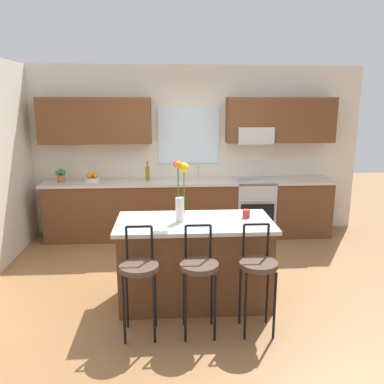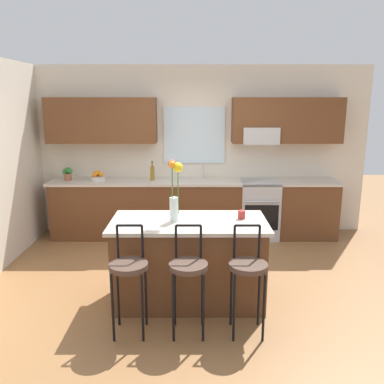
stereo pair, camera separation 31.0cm
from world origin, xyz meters
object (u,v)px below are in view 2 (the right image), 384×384
at_px(bar_stool_near, 129,271).
at_px(potted_plant_small, 68,173).
at_px(kitchen_island, 189,261).
at_px(flower_vase, 174,188).
at_px(fruit_bowl_oranges, 98,177).
at_px(mug_ceramic, 241,215).
at_px(bottle_olive_oil, 152,173).
at_px(bar_stool_middle, 188,271).
at_px(oven_range, 258,209).
at_px(bar_stool_far, 248,271).

relative_size(bar_stool_near, potted_plant_small, 4.95).
xyz_separation_m(kitchen_island, flower_vase, (-0.15, -0.01, 0.81)).
relative_size(bar_stool_near, fruit_bowl_oranges, 4.34).
bearing_deg(mug_ceramic, flower_vase, -172.86).
bearing_deg(bottle_olive_oil, kitchen_island, -74.60).
bearing_deg(bottle_olive_oil, flower_vase, -78.41).
bearing_deg(bar_stool_middle, oven_range, 68.14).
relative_size(fruit_bowl_oranges, potted_plant_small, 1.14).
distance_m(oven_range, bar_stool_middle, 2.96).
height_order(kitchen_island, flower_vase, flower_vase).
distance_m(bar_stool_near, potted_plant_small, 3.12).
bearing_deg(flower_vase, oven_range, 59.64).
distance_m(kitchen_island, bottle_olive_oil, 2.30).
bearing_deg(oven_range, bar_stool_near, -121.03).
xyz_separation_m(oven_range, fruit_bowl_oranges, (-2.55, 0.03, 0.52)).
distance_m(fruit_bowl_oranges, bottle_olive_oil, 0.87).
relative_size(oven_range, bar_stool_middle, 0.88).
bearing_deg(flower_vase, bar_stool_far, -41.17).
distance_m(mug_ceramic, bottle_olive_oil, 2.37).
relative_size(bar_stool_near, bar_stool_middle, 1.00).
relative_size(oven_range, mug_ceramic, 10.22).
distance_m(bar_stool_far, bottle_olive_oil, 3.02).
height_order(bar_stool_middle, flower_vase, flower_vase).
relative_size(fruit_bowl_oranges, bottle_olive_oil, 0.79).
bearing_deg(bar_stool_near, fruit_bowl_oranges, 108.09).
bearing_deg(mug_ceramic, potted_plant_small, 140.37).
distance_m(kitchen_island, bar_stool_middle, 0.65).
xyz_separation_m(flower_vase, potted_plant_small, (-1.78, 2.16, -0.24)).
relative_size(bar_stool_middle, bottle_olive_oil, 3.41).
distance_m(bar_stool_middle, mug_ceramic, 0.96).
height_order(flower_vase, bottle_olive_oil, flower_vase).
bearing_deg(bar_stool_near, bar_stool_far, 0.00).
xyz_separation_m(bar_stool_middle, bottle_olive_oil, (-0.59, 2.77, 0.41)).
bearing_deg(flower_vase, mug_ceramic, 7.14).
height_order(bar_stool_middle, bar_stool_far, same).
xyz_separation_m(bar_stool_near, bar_stool_middle, (0.55, 0.00, 0.00)).
height_order(bar_stool_middle, bottle_olive_oil, bottle_olive_oil).
height_order(bar_stool_far, flower_vase, flower_vase).
bearing_deg(oven_range, flower_vase, -120.36).
relative_size(bar_stool_middle, flower_vase, 1.61).
distance_m(flower_vase, fruit_bowl_oranges, 2.54).
distance_m(flower_vase, mug_ceramic, 0.79).
bearing_deg(fruit_bowl_oranges, bottle_olive_oil, -0.14).
relative_size(oven_range, kitchen_island, 0.56).
distance_m(mug_ceramic, fruit_bowl_oranges, 2.89).
height_order(kitchen_island, bar_stool_near, bar_stool_near).
bearing_deg(bottle_olive_oil, mug_ceramic, -60.73).
bearing_deg(fruit_bowl_oranges, oven_range, -0.60).
xyz_separation_m(flower_vase, fruit_bowl_oranges, (-1.31, 2.16, -0.30)).
xyz_separation_m(bottle_olive_oil, potted_plant_small, (-1.34, 0.00, -0.01)).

